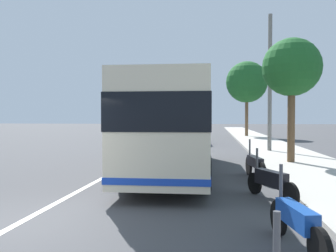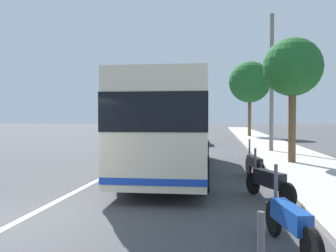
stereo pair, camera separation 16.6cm
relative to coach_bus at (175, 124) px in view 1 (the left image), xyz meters
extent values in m
plane|color=#424244|center=(-6.81, 2.28, -1.81)|extent=(220.00, 220.00, 0.00)
cube|color=#B2ADA3|center=(3.19, -5.22, -1.74)|extent=(110.00, 3.60, 0.14)
cube|color=silver|center=(3.19, 2.28, -1.81)|extent=(110.00, 0.16, 0.01)
cube|color=beige|center=(0.00, 0.00, -0.03)|extent=(10.47, 2.74, 2.87)
cube|color=black|center=(0.00, 0.00, 0.36)|extent=(10.51, 2.78, 0.91)
cube|color=#193FB2|center=(0.00, 0.00, -1.21)|extent=(10.50, 2.77, 0.16)
cylinder|color=black|center=(3.29, 1.21, -1.31)|extent=(1.01, 0.33, 1.00)
cylinder|color=black|center=(3.36, -1.02, -1.31)|extent=(1.01, 0.33, 1.00)
cylinder|color=black|center=(-3.36, 1.02, -1.31)|extent=(1.01, 0.33, 1.00)
cylinder|color=black|center=(-3.29, -1.21, -1.31)|extent=(1.01, 0.33, 1.00)
cylinder|color=black|center=(-6.60, -2.55, -1.51)|extent=(0.60, 0.19, 0.60)
cylinder|color=black|center=(-8.04, -2.82, -1.51)|extent=(0.60, 0.19, 0.60)
cube|color=#1947A5|center=(-7.32, -2.69, -1.26)|extent=(1.12, 0.44, 0.31)
cylinder|color=#4C4C51|center=(-6.71, -2.57, -0.91)|extent=(0.06, 0.06, 0.70)
cylinder|color=black|center=(-3.32, -2.52, -1.53)|extent=(0.55, 0.32, 0.57)
cylinder|color=black|center=(-4.64, -3.16, -1.53)|extent=(0.55, 0.32, 0.57)
cube|color=black|center=(-3.98, -2.84, -1.28)|extent=(1.09, 0.70, 0.38)
cylinder|color=#4C4C51|center=(-3.42, -2.57, -0.93)|extent=(0.06, 0.06, 0.70)
cylinder|color=black|center=(-0.24, -2.67, -1.47)|extent=(0.68, 0.17, 0.67)
cylinder|color=black|center=(-1.94, -2.90, -1.47)|extent=(0.68, 0.17, 0.67)
cube|color=black|center=(-1.09, -2.79, -1.22)|extent=(1.31, 0.42, 0.32)
cylinder|color=#4C4C51|center=(-0.36, -2.68, -0.87)|extent=(0.06, 0.06, 0.70)
cube|color=navy|center=(37.72, 4.70, -1.23)|extent=(4.28, 1.80, 0.81)
cube|color=black|center=(37.75, 4.70, -0.59)|extent=(2.14, 1.62, 0.46)
cylinder|color=black|center=(36.34, 3.90, -1.49)|extent=(0.64, 0.23, 0.64)
cylinder|color=black|center=(36.31, 5.44, -1.49)|extent=(0.64, 0.23, 0.64)
cylinder|color=black|center=(39.14, 3.96, -1.49)|extent=(0.64, 0.23, 0.64)
cylinder|color=black|center=(39.10, 5.51, -1.49)|extent=(0.64, 0.23, 0.64)
cube|color=navy|center=(14.13, 0.24, -1.26)|extent=(4.55, 2.13, 0.74)
cube|color=black|center=(13.98, 0.22, -0.63)|extent=(2.43, 1.84, 0.53)
cylinder|color=black|center=(15.53, 1.17, -1.49)|extent=(0.65, 0.26, 0.64)
cylinder|color=black|center=(15.65, -0.49, -1.49)|extent=(0.65, 0.26, 0.64)
cylinder|color=black|center=(12.61, 0.97, -1.49)|extent=(0.65, 0.26, 0.64)
cylinder|color=black|center=(12.73, -0.70, -1.49)|extent=(0.65, 0.26, 0.64)
cylinder|color=brown|center=(2.65, -4.72, -0.08)|extent=(0.31, 0.31, 3.46)
sphere|color=#1E5B26|center=(2.65, -4.72, 2.39)|extent=(2.48, 2.48, 2.48)
cylinder|color=brown|center=(24.31, -4.81, 0.44)|extent=(0.34, 0.34, 4.50)
sphere|color=#1E5B26|center=(24.31, -4.81, 3.98)|extent=(4.32, 4.32, 4.32)
cylinder|color=slate|center=(7.87, -4.62, 2.20)|extent=(0.23, 0.23, 8.01)
camera|label=1|loc=(-12.74, -1.45, 0.22)|focal=36.93mm
camera|label=2|loc=(-12.72, -1.61, 0.22)|focal=36.93mm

